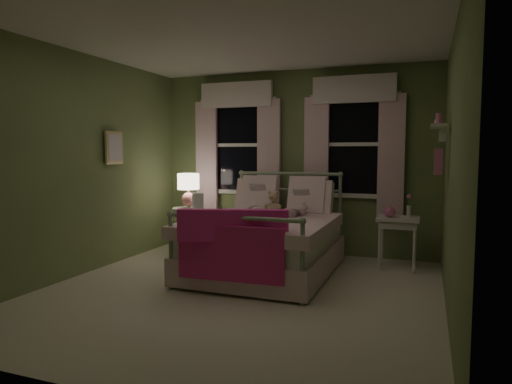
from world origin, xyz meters
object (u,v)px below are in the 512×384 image
at_px(bed, 266,241).
at_px(child_left, 257,187).
at_px(table_lamp, 188,187).
at_px(nightstand_left, 189,224).
at_px(teddy_bear, 273,205).
at_px(child_right, 298,193).
at_px(nightstand_right, 398,225).

bearing_deg(bed, child_left, 123.60).
bearing_deg(table_lamp, nightstand_left, -90.00).
relative_size(teddy_bear, table_lamp, 0.63).
relative_size(child_right, teddy_bear, 2.45).
bearing_deg(child_right, child_left, 2.62).
distance_m(child_left, teddy_bear, 0.38).
xyz_separation_m(child_right, table_lamp, (-1.67, 0.19, 0.02)).
relative_size(bed, child_left, 2.43).
xyz_separation_m(table_lamp, nightstand_right, (2.86, 0.10, -0.40)).
distance_m(bed, child_right, 0.75).
relative_size(teddy_bear, nightstand_left, 0.46).
bearing_deg(bed, table_lamp, 156.18).
bearing_deg(table_lamp, nightstand_right, 1.94).
bearing_deg(child_left, child_right, 178.04).
distance_m(bed, nightstand_right, 1.64).
distance_m(bed, nightstand_left, 1.52).
bearing_deg(bed, nightstand_left, 156.18).
bearing_deg(child_left, nightstand_right, -172.57).
height_order(bed, teddy_bear, bed).
relative_size(child_right, nightstand_right, 1.14).
distance_m(bed, table_lamp, 1.62).
height_order(child_left, table_lamp, child_left).
distance_m(child_left, nightstand_right, 1.83).
distance_m(child_right, table_lamp, 1.68).
bearing_deg(child_right, nightstand_left, -3.94).
xyz_separation_m(bed, teddy_bear, (0.00, 0.26, 0.41)).
height_order(bed, child_right, child_right).
xyz_separation_m(child_left, table_lamp, (-1.11, 0.19, -0.03)).
xyz_separation_m(teddy_bear, nightstand_right, (1.47, 0.45, -0.24)).
bearing_deg(table_lamp, bed, -23.82).
bearing_deg(nightstand_left, child_left, -9.83).
height_order(child_right, nightstand_right, child_right).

